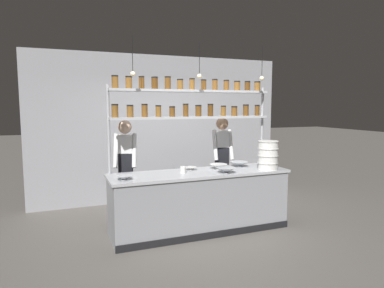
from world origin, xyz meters
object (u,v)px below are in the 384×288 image
object	(u,v)px
serving_cup_front	(183,170)
prep_bowl_near_left	(219,167)
prep_bowl_far_left	(124,178)
prep_bowl_center_back	(191,169)
prep_bowl_near_right	(239,164)
container_stack	(268,155)
chef_center	(222,158)
chef_left	(126,165)
prep_bowl_center_front	(226,170)
spice_shelf_unit	(191,106)

from	to	relation	value
serving_cup_front	prep_bowl_near_left	bearing A→B (deg)	8.91
prep_bowl_near_left	prep_bowl_far_left	bearing A→B (deg)	-170.74
prep_bowl_center_back	prep_bowl_near_right	distance (m)	0.85
container_stack	chef_center	bearing A→B (deg)	107.94
chef_left	container_stack	world-z (taller)	chef_left
chef_left	prep_bowl_center_back	bearing A→B (deg)	-13.84
prep_bowl_center_back	serving_cup_front	distance (m)	0.26
prep_bowl_center_front	prep_bowl_near_right	bearing A→B (deg)	41.76
chef_left	serving_cup_front	bearing A→B (deg)	-27.97
container_stack	prep_bowl_near_left	world-z (taller)	container_stack
chef_left	prep_bowl_near_right	distance (m)	1.84
prep_bowl_center_front	prep_bowl_far_left	xyz separation A→B (m)	(-1.51, 0.08, -0.01)
container_stack	chef_left	bearing A→B (deg)	155.72
prep_bowl_near_right	serving_cup_front	bearing A→B (deg)	-170.99
prep_bowl_center_front	container_stack	bearing A→B (deg)	0.50
prep_bowl_near_right	prep_bowl_far_left	size ratio (longest dim) A/B	1.35
prep_bowl_far_left	chef_left	bearing A→B (deg)	77.80
chef_center	prep_bowl_near_left	bearing A→B (deg)	-110.38
chef_left	chef_center	distance (m)	1.74
prep_bowl_center_back	prep_bowl_center_front	bearing A→B (deg)	-44.16
spice_shelf_unit	chef_center	world-z (taller)	spice_shelf_unit
spice_shelf_unit	chef_left	size ratio (longest dim) A/B	1.56
prep_bowl_center_front	prep_bowl_far_left	size ratio (longest dim) A/B	1.29
spice_shelf_unit	prep_bowl_center_back	xyz separation A→B (m)	(-0.07, -0.15, -0.96)
chef_center	prep_bowl_near_left	xyz separation A→B (m)	(-0.39, -0.65, -0.03)
spice_shelf_unit	serving_cup_front	world-z (taller)	spice_shelf_unit
prep_bowl_near_left	prep_bowl_center_front	world-z (taller)	same
prep_bowl_near_left	prep_bowl_far_left	world-z (taller)	prep_bowl_near_left
spice_shelf_unit	chef_center	bearing A→B (deg)	29.32
chef_center	prep_bowl_center_back	xyz separation A→B (m)	(-0.83, -0.58, -0.04)
chef_center	serving_cup_front	distance (m)	1.27
spice_shelf_unit	serving_cup_front	distance (m)	1.03
prep_bowl_near_left	serving_cup_front	size ratio (longest dim) A/B	2.83
container_stack	serving_cup_front	bearing A→B (deg)	170.62
prep_bowl_center_front	serving_cup_front	world-z (taller)	serving_cup_front
spice_shelf_unit	prep_bowl_center_front	distance (m)	1.15
chef_center	prep_bowl_near_right	world-z (taller)	chef_center
spice_shelf_unit	chef_left	world-z (taller)	spice_shelf_unit
prep_bowl_near_left	prep_bowl_center_back	bearing A→B (deg)	170.78
prep_bowl_near_left	prep_bowl_near_right	distance (m)	0.41
prep_bowl_far_left	serving_cup_front	distance (m)	0.92
prep_bowl_near_left	prep_bowl_center_back	xyz separation A→B (m)	(-0.44, 0.07, -0.01)
prep_bowl_center_back	serving_cup_front	xyz separation A→B (m)	(-0.19, -0.17, 0.03)
chef_left	prep_bowl_center_front	size ratio (longest dim) A/B	5.99
chef_center	prep_bowl_center_back	world-z (taller)	chef_center
chef_left	chef_center	world-z (taller)	chef_center
spice_shelf_unit	prep_bowl_far_left	world-z (taller)	spice_shelf_unit
chef_left	prep_bowl_near_left	world-z (taller)	chef_left
prep_bowl_center_front	serving_cup_front	size ratio (longest dim) A/B	2.84
chef_left	prep_bowl_center_front	world-z (taller)	chef_left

